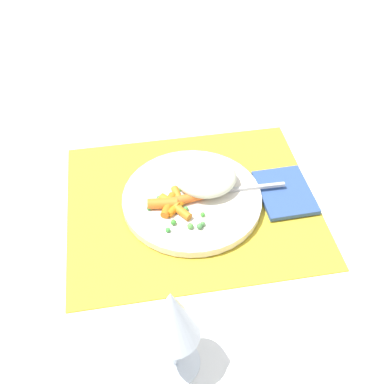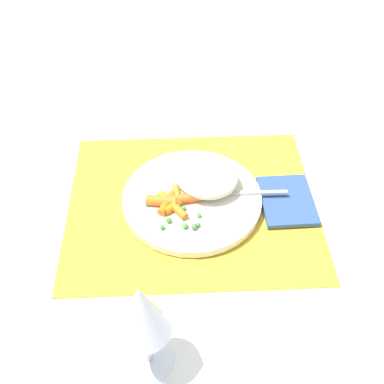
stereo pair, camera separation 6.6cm
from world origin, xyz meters
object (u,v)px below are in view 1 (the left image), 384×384
Objects in this scene: rice_mound at (206,177)px; wine_glass at (172,317)px; fork at (216,192)px; carrot_portion at (174,203)px; napkin at (285,192)px; plate at (192,199)px.

rice_mound is 0.62× the size of wine_glass.
carrot_portion is at bearing 12.50° from fork.
napkin is (-0.13, 0.03, -0.03)m from rice_mound.
fork is 0.30m from wine_glass.
carrot_portion is at bearing 32.09° from rice_mound.
rice_mound is 0.91× the size of napkin.
rice_mound is 0.32m from wine_glass.
wine_glass is 0.36m from napkin.
carrot_portion is 0.27m from wine_glass.
plate is 0.30m from wine_glass.
rice_mound is at bearing -108.43° from wine_glass.
wine_glass is at bearing 81.73° from carrot_portion.
plate is 0.04m from rice_mound.
plate is 1.19× the size of fork.
rice_mound is at bearing -59.50° from fork.
plate is at bearing -104.36° from wine_glass.
fork is at bearing -112.15° from wine_glass.
wine_glass is (0.07, 0.27, 0.10)m from plate.
rice_mound reaches higher than carrot_portion.
plate is 2.27× the size of rice_mound.
napkin is at bearing 177.16° from plate.
wine_glass is 1.46× the size of napkin.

